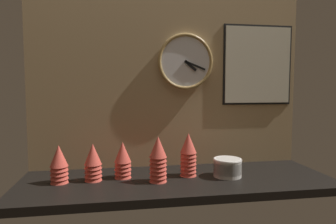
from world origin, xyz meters
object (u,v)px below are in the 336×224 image
cup_stack_left (93,162)px  cup_stack_center (158,159)px  bowl_stack_right (227,167)px  cup_stack_far_left (59,164)px  cup_stack_center_left (123,160)px  wall_clock (186,62)px  cup_stack_center_right (188,154)px  menu_board (258,65)px

cup_stack_left → cup_stack_center: (32.06, -7.08, 2.06)cm
cup_stack_center → bowl_stack_right: 37.95cm
cup_stack_left → cup_stack_far_left: (-16.16, -1.06, 0.00)cm
cup_stack_center_left → bowl_stack_right: bearing=-6.9°
bowl_stack_right → wall_clock: wall_clock is taller
cup_stack_center → wall_clock: size_ratio=0.70×
cup_stack_far_left → bowl_stack_right: cup_stack_far_left is taller
cup_stack_center_right → cup_stack_center: bearing=-156.8°
cup_stack_far_left → menu_board: 127.11cm
cup_stack_center_right → cup_stack_far_left: bearing=-178.8°
cup_stack_center_right → cup_stack_left: cup_stack_center_right is taller
cup_stack_center_left → menu_board: bearing=13.4°
cup_stack_left → bowl_stack_right: cup_stack_left is taller
cup_stack_center_left → cup_stack_left: 14.99cm
cup_stack_center_left → cup_stack_far_left: (-30.97, -3.38, 0.00)cm
wall_clock → menu_board: (45.67, 0.89, -1.37)cm
cup_stack_center_right → wall_clock: size_ratio=0.70×
cup_stack_center_left → cup_stack_left: size_ratio=1.00×
cup_stack_center → cup_stack_left: bearing=167.5°
cup_stack_far_left → cup_stack_center: size_ratio=0.82×
cup_stack_center → wall_clock: 61.29cm
wall_clock → cup_stack_left: bearing=-157.9°
cup_stack_far_left → menu_board: bearing=11.5°
cup_stack_center → menu_board: menu_board is taller
cup_stack_center_right → cup_stack_center: 18.66cm
cup_stack_center_right → cup_stack_left: size_ratio=1.22×
cup_stack_left → cup_stack_far_left: 16.19cm
cup_stack_center_left → cup_stack_left: same height
bowl_stack_right → cup_stack_center_left: bearing=173.1°
cup_stack_center_right → menu_board: (48.65, 21.77, 49.16)cm
cup_stack_center_left → cup_stack_center: size_ratio=0.82×
cup_stack_center_left → bowl_stack_right: size_ratio=1.26×
cup_stack_center → wall_clock: (20.13, 28.24, 50.53)cm
menu_board → cup_stack_left: bearing=-167.3°
cup_stack_center_right → menu_board: bearing=24.1°
cup_stack_left → bowl_stack_right: size_ratio=1.26×
cup_stack_far_left → cup_stack_center: bearing=-7.1°
cup_stack_left → cup_stack_center_left: bearing=8.9°
cup_stack_center_left → cup_stack_far_left: size_ratio=1.00×
cup_stack_center_right → cup_stack_center: (-17.15, -7.36, 0.00)cm
cup_stack_center_left → cup_stack_left: (-14.81, -2.32, 0.00)cm
cup_stack_center_left → menu_board: menu_board is taller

